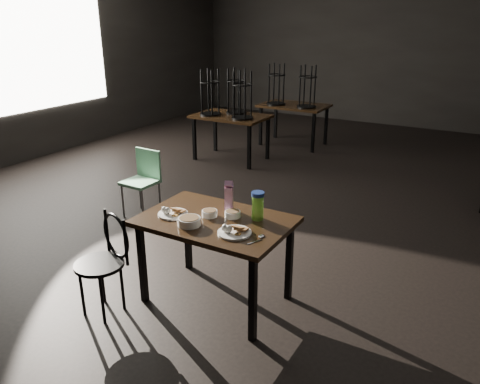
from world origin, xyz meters
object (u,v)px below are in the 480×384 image
Objects in this scene: bentwood_chair at (106,256)px; school_chair at (143,177)px; main_table at (215,228)px; water_bottle at (258,205)px; juice_carton at (229,197)px.

bentwood_chair is 1.04× the size of school_chair.
school_chair is (-1.07, 1.68, -0.01)m from bentwood_chair.
school_chair is (-1.75, 1.13, -0.19)m from main_table.
bentwood_chair is (-0.68, -0.55, -0.18)m from main_table.
main_table is 5.22× the size of water_bottle.
main_table is at bearing -150.19° from water_bottle.
main_table is 1.51× the size of school_chair.
water_bottle is 1.27m from bentwood_chair.
water_bottle reaches higher than bentwood_chair.
bentwood_chair is at bearing -55.34° from school_chair.
juice_carton is 1.15× the size of water_bottle.
main_table is 0.28m from juice_carton.
water_bottle is 0.29× the size of school_chair.
water_bottle is at bearing -22.99° from school_chair.
bentwood_chair reaches higher than main_table.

